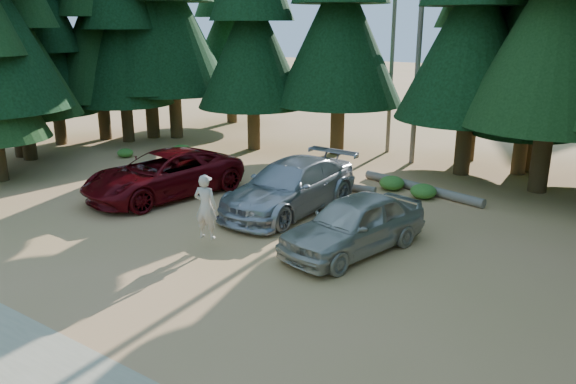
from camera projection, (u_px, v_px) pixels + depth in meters
The scene contains 19 objects.
ground at pixel (190, 256), 16.51m from camera, with size 160.00×160.00×0.00m, color tan.
forest_belt_north at pixel (400, 158), 28.29m from camera, with size 36.00×7.00×22.00m, color black, non-canonical shape.
forest_belt_west at pixel (22, 159), 28.10m from camera, with size 6.00×22.00×22.00m, color black, non-canonical shape.
snag_front at pixel (420, 35), 25.71m from camera, with size 0.24×0.24×12.00m, color #73685C.
snag_back at pixel (392, 55), 28.27m from camera, with size 0.20×0.20×10.00m, color #73685C.
red_pickup at pixel (163, 174), 21.96m from camera, with size 2.94×6.37×1.77m, color #5E080D.
silver_minivan_center at pixel (290, 186), 20.29m from camera, with size 2.53×6.23×1.81m, color #A8ABB1.
silver_minivan_right at pixel (354, 224), 16.67m from camera, with size 2.02×5.02×1.71m, color #B6B2A2.
frisbee_player at pixel (206, 207), 16.72m from camera, with size 0.83×0.65×2.00m.
log_left at pixel (326, 184), 23.33m from camera, with size 0.31×0.31×4.32m, color #73685C.
log_mid at pixel (324, 169), 25.68m from camera, with size 0.32×0.32×3.83m, color #73685C.
log_right at pixel (421, 188), 22.66m from camera, with size 0.36×0.36×5.59m, color #73685C.
shrub_far_left at pixel (181, 150), 28.77m from camera, with size 1.02×1.02×0.56m, color #326E21.
shrub_left at pixel (219, 172), 24.87m from camera, with size 0.84×0.84×0.46m, color #326E21.
shrub_center_left at pixel (268, 183), 22.80m from camera, with size 1.24×1.24×0.68m, color #326E21.
shrub_center_right at pixel (316, 169), 25.04m from camera, with size 1.11×1.11×0.61m, color #326E21.
shrub_right at pixel (392, 183), 22.98m from camera, with size 1.02×1.02×0.56m, color #326E21.
shrub_far_right at pixel (423, 191), 21.86m from camera, with size 1.02×1.02×0.56m, color #326E21.
shrub_edge_west at pixel (125, 153), 28.49m from camera, with size 0.80×0.80×0.44m, color #326E21.
Camera 1 is at (11.05, -10.88, 6.63)m, focal length 35.00 mm.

